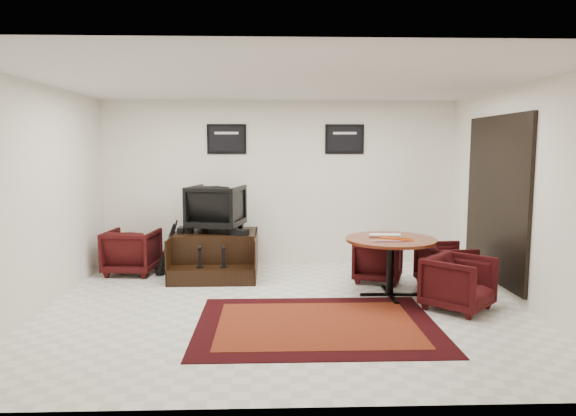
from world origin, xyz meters
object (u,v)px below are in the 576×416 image
object	(u,v)px
meeting_table	(391,245)
table_chair_window	(446,264)
table_chair_back	(378,258)
table_chair_corner	(459,280)
shine_chair	(216,205)
shine_podium	(216,255)
armchair_side	(132,249)

from	to	relation	value
meeting_table	table_chair_window	world-z (taller)	meeting_table
table_chair_back	table_chair_corner	distance (m)	1.56
shine_chair	table_chair_back	distance (m)	2.68
meeting_table	table_chair_corner	distance (m)	1.00
table_chair_window	table_chair_back	bearing A→B (deg)	61.82
meeting_table	table_chair_window	size ratio (longest dim) A/B	1.71
shine_podium	meeting_table	world-z (taller)	meeting_table
table_chair_back	table_chair_window	xyz separation A→B (m)	(0.89, -0.40, 0.01)
table_chair_back	table_chair_corner	size ratio (longest dim) A/B	0.94
armchair_side	table_chair_corner	world-z (taller)	armchair_side
armchair_side	meeting_table	bearing A→B (deg)	166.42
meeting_table	shine_chair	bearing A→B (deg)	150.05
shine_chair	table_chair_back	world-z (taller)	shine_chair
shine_podium	table_chair_window	world-z (taller)	table_chair_window
shine_podium	table_chair_back	size ratio (longest dim) A/B	1.92
armchair_side	table_chair_window	distance (m)	4.84
shine_podium	table_chair_back	bearing A→B (deg)	-11.94
shine_chair	armchair_side	bearing A→B (deg)	15.14
shine_podium	table_chair_corner	xyz separation A→B (m)	(3.21, -1.92, 0.06)
shine_chair	armchair_side	size ratio (longest dim) A/B	1.06
armchair_side	table_chair_corner	size ratio (longest dim) A/B	1.06
shine_podium	shine_chair	bearing A→B (deg)	90.00
table_chair_corner	table_chair_back	bearing A→B (deg)	71.49
shine_chair	table_chair_corner	distance (m)	3.87
shine_chair	meeting_table	distance (m)	2.90
armchair_side	table_chair_corner	xyz separation A→B (m)	(4.55, -2.00, -0.02)
armchair_side	table_chair_back	bearing A→B (deg)	177.16
table_chair_corner	shine_podium	bearing A→B (deg)	103.37
shine_podium	meeting_table	xyz separation A→B (m)	(2.49, -1.30, 0.39)
shine_podium	table_chair_back	distance (m)	2.55
shine_podium	table_chair_corner	world-z (taller)	table_chair_corner
table_chair_corner	meeting_table	bearing A→B (deg)	93.31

